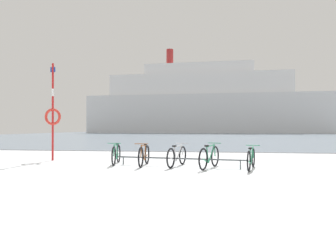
% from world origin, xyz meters
% --- Properties ---
extents(ground, '(80.00, 132.00, 0.08)m').
position_xyz_m(ground, '(0.00, 53.90, -0.04)').
color(ground, silver).
extents(bike_rack, '(4.46, 0.70, 0.31)m').
position_xyz_m(bike_rack, '(-0.40, 3.79, 0.27)').
color(bike_rack, '#4C5156').
rests_on(bike_rack, ground).
extents(bicycle_0, '(0.46, 1.66, 0.79)m').
position_xyz_m(bicycle_0, '(-2.70, 4.19, 0.36)').
color(bicycle_0, black).
rests_on(bicycle_0, ground).
extents(bicycle_1, '(0.46, 1.69, 0.80)m').
position_xyz_m(bicycle_1, '(-1.61, 3.88, 0.36)').
color(bicycle_1, black).
rests_on(bicycle_1, ground).
extents(bicycle_2, '(0.62, 1.71, 0.77)m').
position_xyz_m(bicycle_2, '(-0.47, 3.92, 0.35)').
color(bicycle_2, black).
rests_on(bicycle_2, ground).
extents(bicycle_3, '(0.73, 1.65, 0.81)m').
position_xyz_m(bicycle_3, '(0.63, 3.55, 0.37)').
color(bicycle_3, black).
rests_on(bicycle_3, ground).
extents(bicycle_4, '(0.59, 1.65, 0.75)m').
position_xyz_m(bicycle_4, '(1.93, 3.45, 0.34)').
color(bicycle_4, black).
rests_on(bicycle_4, ground).
extents(rescue_post, '(0.69, 0.10, 3.91)m').
position_xyz_m(rescue_post, '(-5.61, 5.06, 1.88)').
color(rescue_post, red).
rests_on(rescue_post, ground).
extents(ferry_ship, '(59.95, 12.48, 21.72)m').
position_xyz_m(ferry_ship, '(-0.44, 69.41, 7.28)').
color(ferry_ship, silver).
rests_on(ferry_ship, ground).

